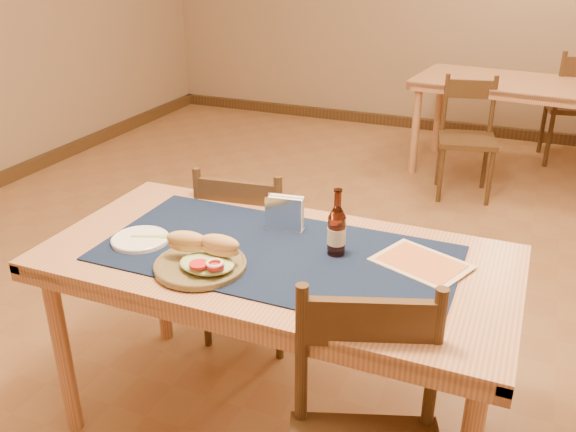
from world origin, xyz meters
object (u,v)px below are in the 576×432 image
at_px(back_table, 525,93).
at_px(beer_bottle, 337,230).
at_px(napkin_holder, 285,214).
at_px(main_table, 277,275).
at_px(chair_main_far, 251,250).
at_px(sandwich_plate, 202,260).

xyz_separation_m(back_table, beer_bottle, (-0.45, -3.16, 0.18)).
height_order(beer_bottle, napkin_holder, beer_bottle).
bearing_deg(main_table, back_table, 78.90).
height_order(back_table, napkin_holder, napkin_holder).
distance_m(main_table, chair_main_far, 0.64).
bearing_deg(napkin_holder, beer_bottle, -24.88).
xyz_separation_m(main_table, sandwich_plate, (-0.18, -0.19, 0.12)).
xyz_separation_m(main_table, beer_bottle, (0.19, 0.07, 0.18)).
xyz_separation_m(sandwich_plate, beer_bottle, (0.37, 0.26, 0.06)).
distance_m(back_table, sandwich_plate, 3.52).
distance_m(back_table, chair_main_far, 2.92).
height_order(sandwich_plate, beer_bottle, beer_bottle).
bearing_deg(chair_main_far, sandwich_plate, -76.16).
distance_m(sandwich_plate, napkin_holder, 0.40).
distance_m(main_table, napkin_holder, 0.24).
height_order(main_table, back_table, same).
bearing_deg(back_table, chair_main_far, -109.65).
relative_size(back_table, napkin_holder, 11.16).
bearing_deg(beer_bottle, main_table, -159.61).
xyz_separation_m(main_table, back_table, (0.63, 3.23, 0.00)).
bearing_deg(back_table, sandwich_plate, -103.32).
height_order(main_table, beer_bottle, beer_bottle).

